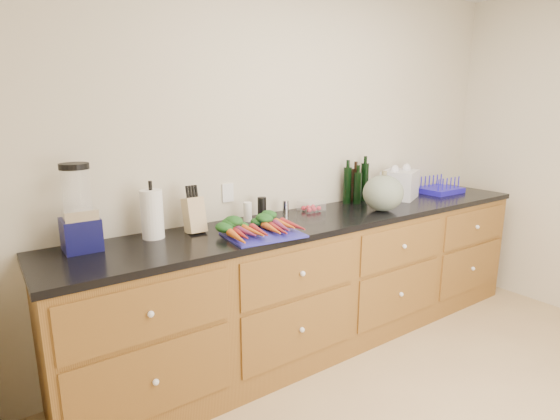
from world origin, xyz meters
TOP-DOWN VIEW (x-y plane):
  - wall_back at (0.00, 1.62)m, footprint 4.10×0.05m
  - cabinets at (0.00, 1.30)m, footprint 3.60×0.64m
  - countertop at (0.00, 1.30)m, footprint 3.64×0.62m
  - cutting_board at (-0.62, 1.14)m, footprint 0.45×0.36m
  - carrots at (-0.62, 1.19)m, footprint 0.45×0.34m
  - squash at (0.43, 1.18)m, footprint 0.29×0.29m
  - blender_appliance at (-1.53, 1.46)m, footprint 0.18×0.18m
  - paper_towel at (-1.15, 1.46)m, footprint 0.12×0.12m
  - knife_block at (-0.91, 1.44)m, footprint 0.10×0.10m
  - grinder_salt at (-0.52, 1.48)m, footprint 0.05×0.05m
  - grinder_pepper at (-0.41, 1.48)m, footprint 0.06×0.06m
  - canister_chrome at (-0.21, 1.48)m, footprint 0.04×0.04m
  - tomato_box at (0.01, 1.47)m, footprint 0.16×0.13m
  - bottles at (0.49, 1.51)m, footprint 0.25×0.13m
  - grocery_bag at (0.89, 1.42)m, footprint 0.39×0.36m
  - dish_rack at (1.38, 1.38)m, footprint 0.35×0.28m

SIDE VIEW (x-z plane):
  - cabinets at x=0.00m, z-range 0.00..0.90m
  - countertop at x=0.00m, z-range 0.90..0.94m
  - cutting_board at x=-0.62m, z-range 0.94..0.95m
  - dish_rack at x=1.38m, z-range 0.91..1.05m
  - tomato_box at x=0.01m, z-range 0.94..1.02m
  - carrots at x=-0.62m, z-range 0.95..1.01m
  - canister_chrome at x=-0.21m, z-range 0.94..1.04m
  - grinder_salt at x=-0.52m, z-range 0.94..1.07m
  - grinder_pepper at x=-0.41m, z-range 0.94..1.09m
  - knife_block at x=-0.91m, z-range 0.94..1.15m
  - grocery_bag at x=0.89m, z-range 0.94..1.17m
  - squash at x=0.43m, z-range 0.94..1.20m
  - bottles at x=0.49m, z-range 0.93..1.23m
  - paper_towel at x=-1.15m, z-range 0.94..1.22m
  - blender_appliance at x=-1.53m, z-range 0.91..1.36m
  - wall_back at x=0.00m, z-range 0.00..2.60m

